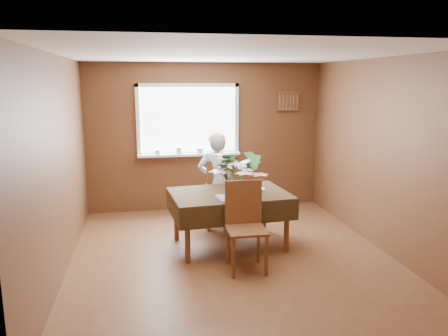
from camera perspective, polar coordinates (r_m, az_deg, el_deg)
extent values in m
plane|color=brown|center=(5.66, 1.04, -11.58)|extent=(4.50, 4.50, 0.00)
plane|color=white|center=(5.22, 1.15, 14.59)|extent=(4.50, 4.50, 0.00)
plane|color=brown|center=(7.49, -2.40, 4.03)|extent=(4.00, 0.00, 4.00)
plane|color=brown|center=(3.19, 9.35, -6.28)|extent=(4.00, 0.00, 4.00)
plane|color=brown|center=(5.27, -20.70, 0.18)|extent=(0.00, 4.50, 4.50)
plane|color=brown|center=(6.02, 20.08, 1.54)|extent=(0.00, 4.50, 4.50)
cube|color=white|center=(7.40, -4.71, 6.26)|extent=(1.60, 0.01, 1.10)
cube|color=white|center=(7.36, -4.77, 10.75)|extent=(1.72, 0.06, 0.06)
cube|color=white|center=(7.46, -4.63, 1.81)|extent=(1.72, 0.06, 0.06)
cube|color=white|center=(7.35, -11.18, 6.04)|extent=(0.06, 0.06, 1.22)
cube|color=white|center=(7.52, 1.64, 6.37)|extent=(0.06, 0.06, 1.22)
cube|color=white|center=(7.39, -4.57, 1.80)|extent=(1.72, 0.20, 0.04)
cylinder|color=white|center=(7.33, -8.67, 2.09)|extent=(0.09, 0.09, 0.08)
cylinder|color=white|center=(7.34, -5.93, 2.32)|extent=(0.11, 0.11, 0.12)
cylinder|color=white|center=(7.38, -3.20, 2.32)|extent=(0.12, 0.12, 0.09)
cylinder|color=white|center=(7.43, -0.51, 2.54)|extent=(0.10, 0.10, 0.13)
cube|color=brown|center=(7.75, 8.39, 8.63)|extent=(0.40, 0.03, 0.30)
cube|color=brown|center=(7.73, 8.45, 9.73)|extent=(0.44, 0.04, 0.03)
cube|color=brown|center=(7.74, 8.39, 7.51)|extent=(0.44, 0.04, 0.03)
cylinder|color=brown|center=(5.39, -4.80, -8.85)|extent=(0.07, 0.07, 0.69)
cylinder|color=brown|center=(5.77, 8.19, -7.57)|extent=(0.07, 0.07, 0.69)
cylinder|color=brown|center=(6.16, -6.27, -6.28)|extent=(0.07, 0.07, 0.69)
cylinder|color=brown|center=(6.49, 5.25, -5.33)|extent=(0.07, 0.07, 0.69)
cube|color=brown|center=(5.81, 0.72, -3.52)|extent=(1.55, 1.10, 0.04)
cube|color=black|center=(5.80, 0.72, -3.29)|extent=(1.61, 1.17, 0.01)
cube|color=black|center=(5.37, 2.29, -6.10)|extent=(1.52, 0.15, 0.27)
cube|color=black|center=(6.32, -0.61, -3.38)|extent=(1.52, 0.15, 0.27)
cube|color=black|center=(5.68, -6.70, -5.18)|extent=(0.10, 1.03, 0.27)
cube|color=black|center=(6.09, 7.62, -4.05)|extent=(0.10, 1.03, 0.27)
cube|color=#518CE7|center=(5.58, 1.43, -3.80)|extent=(0.47, 0.36, 0.01)
cylinder|color=brown|center=(7.02, -1.32, -4.85)|extent=(0.04, 0.04, 0.49)
cylinder|color=brown|center=(6.81, -3.98, -5.40)|extent=(0.04, 0.04, 0.49)
cylinder|color=brown|center=(6.73, 0.66, -5.59)|extent=(0.04, 0.04, 0.49)
cylinder|color=brown|center=(6.50, -2.05, -6.20)|extent=(0.04, 0.04, 0.49)
cube|color=brown|center=(6.69, -1.68, -3.37)|extent=(0.61, 0.61, 0.03)
cube|color=brown|center=(6.46, -0.59, -1.30)|extent=(0.42, 0.23, 0.54)
cylinder|color=brown|center=(5.02, 1.23, -11.70)|extent=(0.04, 0.04, 0.48)
cylinder|color=brown|center=(5.10, 5.56, -11.38)|extent=(0.04, 0.04, 0.48)
cylinder|color=brown|center=(5.37, 0.48, -10.11)|extent=(0.04, 0.04, 0.48)
cylinder|color=brown|center=(5.44, 4.53, -9.84)|extent=(0.04, 0.04, 0.48)
cube|color=brown|center=(5.14, 2.98, -8.10)|extent=(0.46, 0.46, 0.03)
cube|color=brown|center=(5.25, 2.54, -4.46)|extent=(0.45, 0.04, 0.53)
imported|color=white|center=(6.46, -1.05, -1.80)|extent=(0.56, 0.39, 1.47)
cylinder|color=white|center=(5.60, 1.69, -2.97)|extent=(0.12, 0.12, 0.15)
cylinder|color=#33662D|center=(5.57, 1.69, -1.79)|extent=(0.07, 0.07, 0.11)
cylinder|color=white|center=(5.98, 4.38, -2.75)|extent=(0.27, 0.27, 0.01)
cube|color=silver|center=(5.69, 3.32, -3.45)|extent=(0.11, 0.20, 0.00)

